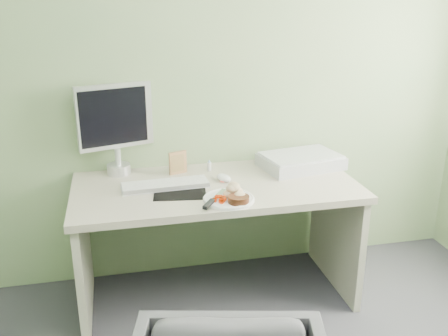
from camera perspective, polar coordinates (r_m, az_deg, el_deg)
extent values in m
plane|color=#8A9E6F|center=(3.02, -2.45, 11.73)|extent=(3.50, 0.00, 3.50)
cube|color=#AFA593|center=(2.83, -0.91, -2.25)|extent=(1.60, 0.75, 0.04)
cube|color=#AEAA94|center=(2.94, -15.74, -9.99)|extent=(0.04, 0.70, 0.69)
cube|color=#AEAA94|center=(3.20, 12.66, -7.17)|extent=(0.04, 0.70, 0.69)
cylinder|color=white|center=(2.60, 0.55, -3.59)|extent=(0.27, 0.27, 0.01)
cylinder|color=black|center=(2.54, 1.67, -3.59)|extent=(0.14, 0.14, 0.03)
ellipsoid|color=#AA8552|center=(2.61, 1.16, -2.55)|extent=(0.13, 0.10, 0.07)
cube|color=#FF3605|center=(2.55, -0.52, -3.46)|extent=(0.07, 0.06, 0.04)
cube|color=silver|center=(2.62, -0.60, -3.05)|extent=(0.11, 0.14, 0.01)
cube|color=black|center=(2.50, -1.77, -4.14)|extent=(0.08, 0.10, 0.02)
cube|color=black|center=(2.73, -5.05, -2.68)|extent=(0.31, 0.28, 0.00)
cube|color=white|center=(2.79, -6.72, -1.88)|extent=(0.48, 0.16, 0.02)
ellipsoid|color=white|center=(2.86, -0.02, -1.12)|extent=(0.10, 0.13, 0.04)
cube|color=olive|center=(2.97, -5.29, 0.61)|extent=(0.11, 0.05, 0.14)
cylinder|color=white|center=(3.03, -1.70, 0.18)|extent=(0.02, 0.02, 0.05)
cone|color=#83A5D1|center=(3.01, -1.70, 0.82)|extent=(0.02, 0.02, 0.02)
cube|color=#A6A7AD|center=(3.12, 8.76, 0.72)|extent=(0.52, 0.40, 0.07)
cylinder|color=silver|center=(3.04, -11.93, -0.13)|extent=(0.14, 0.14, 0.06)
cylinder|color=silver|center=(3.01, -12.03, 1.29)|extent=(0.04, 0.04, 0.10)
cube|color=silver|center=(2.97, -12.36, 5.80)|extent=(0.44, 0.17, 0.38)
cube|color=black|center=(2.95, -12.36, 5.70)|extent=(0.38, 0.12, 0.33)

